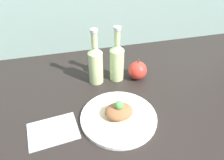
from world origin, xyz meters
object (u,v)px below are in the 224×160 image
Objects in this scene: cider_bottle_right at (117,60)px; apple at (138,70)px; cider_bottle_left at (96,63)px; plated_food at (119,112)px; plate at (119,117)px.

cider_bottle_right is 11.36cm from apple.
cider_bottle_left is 1.00× the size of cider_bottle_right.
cider_bottle_left is 20.39cm from apple.
cider_bottle_right is at bearing 0.00° from cider_bottle_left.
apple is at bearing 56.16° from plated_food.
cider_bottle_left reaches higher than plate.
cider_bottle_left is at bearing 98.21° from plated_food.
cider_bottle_left reaches higher than apple.
cider_bottle_left is at bearing 180.00° from cider_bottle_right.
cider_bottle_left is 2.52× the size of apple.
cider_bottle_right is (6.15, 25.72, 6.48)cm from plated_food.
plated_food is at bearing 0.00° from plate.
plated_food is 27.23cm from cider_bottle_right.
apple reaches higher than plate.
cider_bottle_right is 2.52× the size of apple.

